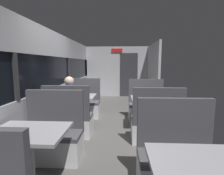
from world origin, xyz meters
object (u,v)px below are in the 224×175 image
(dining_table_near_window, at_px, (29,139))
(bench_mid_window_facing_entry, at_px, (83,105))
(bench_near_window_facing_entry, at_px, (53,139))
(coffee_cup_primary, at_px, (158,96))
(dining_table_front_aisle, at_px, (206,175))
(seated_passenger, at_px, (70,110))
(bench_front_aisle_facing_entry, at_px, (177,163))
(bench_rear_aisle_facing_entry, at_px, (146,108))
(dining_table_rear_aisle, at_px, (151,102))
(dining_table_mid_window, at_px, (77,100))
(bench_mid_window_facing_end, at_px, (69,121))
(bench_rear_aisle_facing_end, at_px, (156,126))

(dining_table_near_window, xyz_separation_m, bench_mid_window_facing_entry, (0.00, 3.00, -0.31))
(bench_near_window_facing_entry, height_order, coffee_cup_primary, bench_near_window_facing_entry)
(dining_table_front_aisle, xyz_separation_m, seated_passenger, (-1.79, 2.27, -0.10))
(bench_near_window_facing_entry, height_order, dining_table_front_aisle, bench_near_window_facing_entry)
(bench_front_aisle_facing_entry, xyz_separation_m, bench_rear_aisle_facing_entry, (0.00, 2.70, 0.00))
(bench_front_aisle_facing_entry, bearing_deg, bench_rear_aisle_facing_entry, 90.00)
(bench_near_window_facing_entry, bearing_deg, bench_front_aisle_facing_entry, -18.53)
(bench_near_window_facing_entry, relative_size, dining_table_rear_aisle, 1.22)
(dining_table_front_aisle, bearing_deg, dining_table_near_window, 161.47)
(dining_table_near_window, relative_size, dining_table_front_aisle, 1.00)
(dining_table_mid_window, distance_m, bench_rear_aisle_facing_entry, 1.88)
(dining_table_front_aisle, relative_size, dining_table_rear_aisle, 1.00)
(dining_table_mid_window, relative_size, dining_table_front_aisle, 1.00)
(bench_mid_window_facing_end, xyz_separation_m, coffee_cup_primary, (1.94, 0.48, 0.46))
(dining_table_near_window, bearing_deg, dining_table_rear_aisle, 49.55)
(dining_table_near_window, bearing_deg, bench_mid_window_facing_entry, 90.00)
(dining_table_mid_window, bearing_deg, seated_passenger, -90.00)
(dining_table_mid_window, xyz_separation_m, bench_mid_window_facing_entry, (0.00, 0.70, -0.31))
(dining_table_front_aisle, bearing_deg, bench_front_aisle_facing_entry, 90.00)
(bench_rear_aisle_facing_end, bearing_deg, bench_mid_window_facing_end, 173.62)
(bench_rear_aisle_facing_entry, bearing_deg, dining_table_rear_aisle, -90.00)
(dining_table_front_aisle, distance_m, seated_passenger, 2.89)
(bench_near_window_facing_entry, distance_m, bench_rear_aisle_facing_end, 1.92)
(dining_table_front_aisle, distance_m, dining_table_rear_aisle, 2.70)
(bench_rear_aisle_facing_entry, bearing_deg, bench_rear_aisle_facing_end, -90.00)
(dining_table_mid_window, relative_size, bench_front_aisle_facing_entry, 0.82)
(bench_near_window_facing_entry, distance_m, dining_table_mid_window, 1.63)
(bench_near_window_facing_entry, xyz_separation_m, seated_passenger, (0.00, 0.97, 0.21))
(bench_mid_window_facing_end, height_order, dining_table_front_aisle, bench_mid_window_facing_end)
(seated_passenger, relative_size, coffee_cup_primary, 14.00)
(dining_table_mid_window, bearing_deg, bench_mid_window_facing_end, -90.00)
(dining_table_mid_window, distance_m, seated_passenger, 0.64)
(bench_rear_aisle_facing_entry, bearing_deg, bench_mid_window_facing_end, -146.19)
(dining_table_mid_window, height_order, bench_mid_window_facing_entry, bench_mid_window_facing_entry)
(dining_table_near_window, distance_m, bench_mid_window_facing_entry, 3.02)
(bench_mid_window_facing_entry, height_order, bench_front_aisle_facing_entry, same)
(dining_table_near_window, relative_size, bench_mid_window_facing_end, 0.82)
(bench_near_window_facing_entry, bearing_deg, seated_passenger, 90.00)
(bench_near_window_facing_entry, bearing_deg, dining_table_front_aisle, -35.98)
(bench_mid_window_facing_entry, bearing_deg, bench_front_aisle_facing_entry, -58.31)
(bench_near_window_facing_entry, relative_size, bench_rear_aisle_facing_entry, 1.00)
(bench_mid_window_facing_end, relative_size, bench_rear_aisle_facing_entry, 1.00)
(bench_front_aisle_facing_entry, height_order, seated_passenger, seated_passenger)
(bench_near_window_facing_entry, distance_m, coffee_cup_primary, 2.42)
(dining_table_near_window, distance_m, dining_table_mid_window, 2.30)
(bench_mid_window_facing_end, bearing_deg, seated_passenger, 90.00)
(bench_rear_aisle_facing_end, relative_size, coffee_cup_primary, 12.22)
(dining_table_front_aisle, distance_m, bench_rear_aisle_facing_entry, 3.41)
(bench_near_window_facing_entry, bearing_deg, dining_table_rear_aisle, 38.04)
(bench_mid_window_facing_end, distance_m, bench_front_aisle_facing_entry, 2.34)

